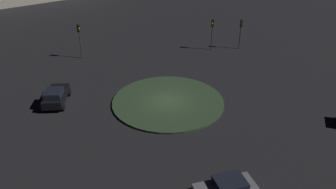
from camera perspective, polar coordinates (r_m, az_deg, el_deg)
ground_plane at (r=32.08m, az=-0.00°, el=-1.31°), size 119.22×119.22×0.00m
roundabout_island at (r=32.04m, az=-0.00°, el=-1.17°), size 10.73×10.73×0.18m
car_black at (r=33.18m, az=-18.69°, el=-0.21°), size 4.25×2.65×1.65m
traffic_light_east at (r=44.15m, az=7.61°, el=11.14°), size 0.38×0.35×4.05m
traffic_light_northeast at (r=42.32m, az=-14.96°, el=9.88°), size 0.37×0.39×4.31m
traffic_light_southeast at (r=45.14m, az=12.36°, el=11.00°), size 0.39×0.37×3.92m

